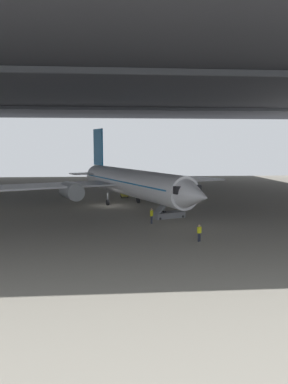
{
  "coord_description": "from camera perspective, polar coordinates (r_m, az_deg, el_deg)",
  "views": [
    {
      "loc": [
        0.75,
        -54.26,
        8.58
      ],
      "look_at": [
        4.65,
        -5.08,
        2.6
      ],
      "focal_mm": 34.64,
      "sensor_mm": 36.0,
      "label": 1
    }
  ],
  "objects": [
    {
      "name": "ground_plane",
      "position": [
        54.94,
        -5.26,
        -2.11
      ],
      "size": [
        110.0,
        110.0,
        0.0
      ],
      "primitive_type": "plane",
      "color": "gray"
    },
    {
      "name": "hangar_structure",
      "position": [
        68.71,
        -5.42,
        14.83
      ],
      "size": [
        121.0,
        99.0,
        18.75
      ],
      "color": "#4C4F54",
      "rests_on": "ground_plane"
    },
    {
      "name": "airplane_main",
      "position": [
        53.93,
        -2.31,
        1.5
      ],
      "size": [
        36.06,
        36.13,
        11.76
      ],
      "color": "white",
      "rests_on": "ground_plane"
    },
    {
      "name": "boarding_stairs",
      "position": [
        45.39,
        3.9,
        -3.06
      ],
      "size": [
        4.47,
        2.91,
        4.72
      ],
      "color": "slate",
      "rests_on": "ground_plane"
    },
    {
      "name": "crew_worker_near_nose",
      "position": [
        34.31,
        8.5,
        -6.1
      ],
      "size": [
        0.46,
        0.39,
        1.59
      ],
      "color": "#232838",
      "rests_on": "ground_plane"
    },
    {
      "name": "crew_worker_by_stairs",
      "position": [
        41.77,
        1.18,
        -3.54
      ],
      "size": [
        0.37,
        0.49,
        1.75
      ],
      "color": "#232838",
      "rests_on": "ground_plane"
    },
    {
      "name": "baggage_tug",
      "position": [
        64.27,
        -3.06,
        -0.3
      ],
      "size": [
        1.4,
        2.27,
        0.9
      ],
      "color": "yellow",
      "rests_on": "ground_plane"
    }
  ]
}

